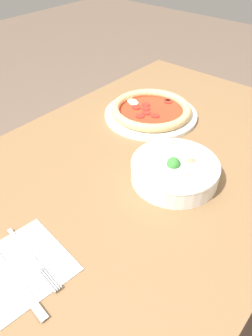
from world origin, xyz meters
TOP-DOWN VIEW (x-y plane):
  - ground_plane at (0.00, 0.00)m, footprint 8.00×8.00m
  - dining_table at (0.00, 0.00)m, footprint 1.19×0.77m
  - pizza at (-0.19, -0.13)m, footprint 0.29×0.29m
  - bowl at (0.01, 0.10)m, footprint 0.21×0.21m
  - napkin at (0.40, 0.03)m, footprint 0.18×0.18m
  - fork at (0.38, 0.02)m, footprint 0.03×0.18m
  - knife at (0.42, 0.02)m, footprint 0.04×0.23m

SIDE VIEW (x-z plane):
  - ground_plane at x=0.00m, z-range 0.00..0.00m
  - dining_table at x=0.00m, z-range 0.25..0.99m
  - napkin at x=0.40m, z-range 0.74..0.74m
  - knife at x=0.42m, z-range 0.74..0.74m
  - fork at x=0.38m, z-range 0.74..0.74m
  - pizza at x=-0.19m, z-range 0.73..0.77m
  - bowl at x=0.01m, z-range 0.73..0.80m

